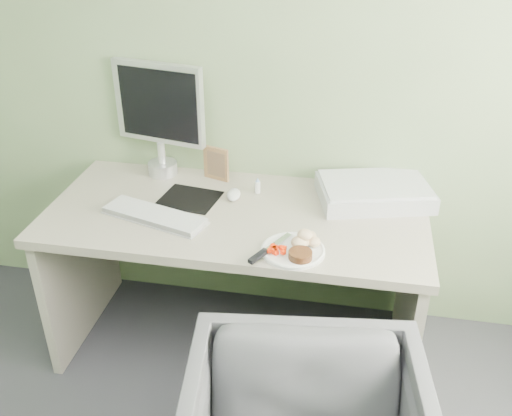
% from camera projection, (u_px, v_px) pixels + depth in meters
% --- Properties ---
extents(wall_back, '(3.50, 0.00, 3.50)m').
position_uv_depth(wall_back, '(252.00, 42.00, 2.41)').
color(wall_back, '#86A272').
rests_on(wall_back, floor).
extents(desk, '(1.60, 0.75, 0.73)m').
position_uv_depth(desk, '(236.00, 248.00, 2.49)').
color(desk, '#A69F8B').
rests_on(desk, floor).
extents(plate, '(0.24, 0.24, 0.01)m').
position_uv_depth(plate, '(293.00, 251.00, 2.14)').
color(plate, white).
rests_on(plate, desk).
extents(steak, '(0.10, 0.10, 0.03)m').
position_uv_depth(steak, '(300.00, 255.00, 2.07)').
color(steak, black).
rests_on(steak, plate).
extents(potato_pile, '(0.13, 0.11, 0.06)m').
position_uv_depth(potato_pile, '(305.00, 238.00, 2.14)').
color(potato_pile, tan).
rests_on(potato_pile, plate).
extents(carrot_heap, '(0.06, 0.06, 0.04)m').
position_uv_depth(carrot_heap, '(277.00, 248.00, 2.11)').
color(carrot_heap, '#F12805').
rests_on(carrot_heap, plate).
extents(steak_knife, '(0.13, 0.23, 0.02)m').
position_uv_depth(steak_knife, '(265.00, 252.00, 2.10)').
color(steak_knife, silver).
rests_on(steak_knife, plate).
extents(mousepad, '(0.27, 0.25, 0.00)m').
position_uv_depth(mousepad, '(189.00, 199.00, 2.50)').
color(mousepad, black).
rests_on(mousepad, desk).
extents(keyboard, '(0.46, 0.25, 0.02)m').
position_uv_depth(keyboard, '(154.00, 215.00, 2.35)').
color(keyboard, white).
rests_on(keyboard, desk).
extents(computer_mouse, '(0.07, 0.11, 0.04)m').
position_uv_depth(computer_mouse, '(234.00, 195.00, 2.49)').
color(computer_mouse, white).
rests_on(computer_mouse, desk).
extents(photo_frame, '(0.13, 0.05, 0.16)m').
position_uv_depth(photo_frame, '(216.00, 164.00, 2.63)').
color(photo_frame, '#A1794B').
rests_on(photo_frame, desk).
extents(eyedrop_bottle, '(0.03, 0.03, 0.07)m').
position_uv_depth(eyedrop_bottle, '(258.00, 186.00, 2.53)').
color(eyedrop_bottle, white).
rests_on(eyedrop_bottle, desk).
extents(scanner, '(0.53, 0.42, 0.07)m').
position_uv_depth(scanner, '(374.00, 192.00, 2.47)').
color(scanner, '#B3B5BA').
rests_on(scanner, desk).
extents(monitor, '(0.44, 0.16, 0.53)m').
position_uv_depth(monitor, '(159.00, 113.00, 2.59)').
color(monitor, silver).
rests_on(monitor, desk).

